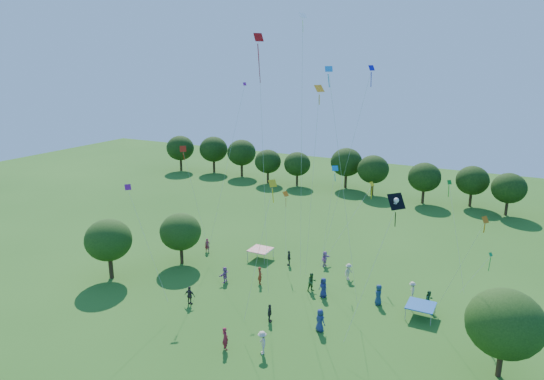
{
  "coord_description": "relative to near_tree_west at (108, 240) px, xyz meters",
  "views": [
    {
      "loc": [
        16.21,
        -17.12,
        20.4
      ],
      "look_at": [
        0.0,
        14.0,
        11.0
      ],
      "focal_mm": 32.0,
      "sensor_mm": 36.0,
      "label": 1
    }
  ],
  "objects": [
    {
      "name": "crowd_person_1",
      "position": [
        13.39,
        5.5,
        -3.06
      ],
      "size": [
        0.74,
        0.75,
        1.73
      ],
      "primitive_type": "imported",
      "rotation": [
        0.0,
        0.0,
        2.32
      ],
      "color": "#9E2C1C",
      "rests_on": "ground"
    },
    {
      "name": "small_kite_9",
      "position": [
        31.64,
        1.81,
        4.76
      ],
      "size": [
        3.27,
        5.43,
        9.63
      ],
      "color": "#D75E0B"
    },
    {
      "name": "small_kite_13",
      "position": [
        6.84,
        -3.18,
        4.8
      ],
      "size": [
        3.7,
        0.53,
        9.52
      ],
      "color": "#8D1778"
    },
    {
      "name": "crowd_person_9",
      "position": [
        18.94,
        -4.24,
        -3.04
      ],
      "size": [
        1.13,
        1.21,
        1.76
      ],
      "primitive_type": "imported",
      "rotation": [
        0.0,
        0.0,
        5.4
      ],
      "color": "beige",
      "rests_on": "ground"
    },
    {
      "name": "small_kite_10",
      "position": [
        18.11,
        -1.76,
        6.23
      ],
      "size": [
        2.1,
        1.57,
        10.92
      ],
      "color": "yellow"
    },
    {
      "name": "small_kite_11",
      "position": [
        29.18,
        10.57,
        4.5
      ],
      "size": [
        2.41,
        1.47,
        9.38
      ],
      "color": "#16791D"
    },
    {
      "name": "small_kite_0",
      "position": [
        6.16,
        4.68,
        6.67
      ],
      "size": [
        0.61,
        3.59,
        11.5
      ],
      "color": "#B91E0A"
    },
    {
      "name": "near_tree_north",
      "position": [
        3.83,
        6.01,
        -0.45
      ],
      "size": [
        4.22,
        4.22,
        5.38
      ],
      "color": "#422B19",
      "rests_on": "ground"
    },
    {
      "name": "crowd_person_4",
      "position": [
        13.92,
        10.7,
        -3.14
      ],
      "size": [
        0.72,
        1.01,
        1.57
      ],
      "primitive_type": "imported",
      "rotation": [
        0.0,
        0.0,
        5.08
      ],
      "color": "#39332D",
      "rests_on": "ground"
    },
    {
      "name": "tent_blue",
      "position": [
        28.0,
        6.26,
        -2.89
      ],
      "size": [
        2.2,
        2.2,
        1.1
      ],
      "color": "#174E9A",
      "rests_on": "ground"
    },
    {
      "name": "small_kite_5",
      "position": [
        7.3,
        10.68,
        8.23
      ],
      "size": [
        2.05,
        4.89,
        16.95
      ],
      "color": "#A91C91"
    },
    {
      "name": "small_kite_12",
      "position": [
        21.65,
        2.2,
        11.42
      ],
      "size": [
        2.9,
        1.57,
        18.72
      ],
      "color": "#1484CD"
    },
    {
      "name": "crowd_person_16",
      "position": [
        9.94,
        -0.76,
        -3.09
      ],
      "size": [
        1.01,
        0.52,
        1.67
      ],
      "primitive_type": "imported",
      "rotation": [
        0.0,
        0.0,
        3.22
      ],
      "color": "#3A302E",
      "rests_on": "ground"
    },
    {
      "name": "treeline",
      "position": [
        15.78,
        41.46,
        0.17
      ],
      "size": [
        88.01,
        8.77,
        6.77
      ],
      "color": "#422B19",
      "rests_on": "ground"
    },
    {
      "name": "crowd_person_14",
      "position": [
        32.3,
        7.81,
        -3.15
      ],
      "size": [
        0.53,
        0.82,
        1.55
      ],
      "primitive_type": "imported",
      "rotation": [
        0.0,
        0.0,
        1.41
      ],
      "color": "#214E2B",
      "rests_on": "ground"
    },
    {
      "name": "near_tree_east",
      "position": [
        34.17,
        0.8,
        -0.01
      ],
      "size": [
        5.0,
        5.0,
        6.16
      ],
      "color": "#422B19",
      "rests_on": "ground"
    },
    {
      "name": "crowd_person_7",
      "position": [
        16.29,
        -5.0,
        -3.05
      ],
      "size": [
        0.78,
        0.68,
        1.75
      ],
      "primitive_type": "imported",
      "rotation": [
        0.0,
        0.0,
        2.66
      ],
      "color": "maroon",
      "rests_on": "ground"
    },
    {
      "name": "small_kite_4",
      "position": [
        20.87,
        9.75,
        11.32
      ],
      "size": [
        4.06,
        1.22,
        18.72
      ],
      "color": "#1712B6"
    },
    {
      "name": "crowd_person_5",
      "position": [
        17.28,
        12.19,
        -3.12
      ],
      "size": [
        0.72,
        1.56,
        1.61
      ],
      "primitive_type": "imported",
      "rotation": [
        0.0,
        0.0,
        1.45
      ],
      "color": "#A661A4",
      "rests_on": "ground"
    },
    {
      "name": "small_kite_3",
      "position": [
        32.3,
        10.86,
        0.01
      ],
      "size": [
        2.17,
        1.68,
        3.49
      ],
      "color": "#198E3B"
    },
    {
      "name": "small_kite_2",
      "position": [
        18.87,
        5.22,
        11.53
      ],
      "size": [
        2.05,
        2.25,
        17.25
      ],
      "color": "orange"
    },
    {
      "name": "crowd_person_13",
      "position": [
        4.41,
        9.78,
        -3.16
      ],
      "size": [
        0.67,
        0.59,
        1.53
      ],
      "primitive_type": "imported",
      "rotation": [
        0.0,
        0.0,
        0.47
      ],
      "color": "maroon",
      "rests_on": "ground"
    },
    {
      "name": "pirate_kite",
      "position": [
        26.24,
        2.35,
        6.63
      ],
      "size": [
        2.63,
        5.26,
        9.89
      ],
      "color": "black"
    },
    {
      "name": "crowd_person_6",
      "position": [
        21.49,
        0.48,
        -3.0
      ],
      "size": [
        1.03,
        0.82,
        1.85
      ],
      "primitive_type": "imported",
      "rotation": [
        0.0,
        0.0,
        2.73
      ],
      "color": "navy",
      "rests_on": "ground"
    },
    {
      "name": "crowd_person_15",
      "position": [
        26.68,
        9.26,
        -3.15
      ],
      "size": [
        0.74,
        1.1,
        1.55
      ],
      "primitive_type": "imported",
      "rotation": [
        0.0,
        0.0,
        5.02
      ],
      "color": "beige",
      "rests_on": "ground"
    },
    {
      "name": "small_kite_7",
      "position": [
        17.9,
        12.16,
        5.02
      ],
      "size": [
        0.74,
        4.01,
        9.17
      ],
      "color": "#0C79BC"
    },
    {
      "name": "small_kite_6",
      "position": [
        17.38,
        5.57,
        14.17
      ],
      "size": [
        0.71,
        1.55,
        22.69
      ],
      "color": "white"
    },
    {
      "name": "crowd_person_2",
      "position": [
        28.35,
        8.05,
        -3.12
      ],
      "size": [
        0.79,
        0.9,
        1.61
      ],
      "primitive_type": "imported",
      "rotation": [
        0.0,
        0.0,
        1.0
      ],
      "color": "#204C2B",
      "rests_on": "ground"
    },
    {
      "name": "tent_red_stripe",
      "position": [
        10.52,
        10.8,
        -2.89
      ],
      "size": [
        2.2,
        2.2,
        1.1
      ],
      "color": "red",
      "rests_on": "ground"
    },
    {
      "name": "crowd_person_10",
      "position": [
        17.37,
        -0.11,
        -3.16
      ],
      "size": [
        0.59,
        0.96,
        1.51
      ],
      "primitive_type": "imported",
      "rotation": [
        0.0,
        0.0,
        1.8
      ],
      "color": "#38332D",
      "rests_on": "ground"
    },
    {
      "name": "red_high_kite",
      "position": [
        15.16,
        2.58,
        14.46
      ],
      "size": [
        1.53,
        1.09,
        21.13
      ],
      "color": "red"
    },
    {
      "name": "crowd_person_0",
      "position": [
        19.61,
        5.87,
        -3.02
      ],
      "size": [
        1.01,
        0.82,
        1.8
      ],
      "primitive_type": "imported",
      "rotation": [
        0.0,
        0.0,
        5.83
      ],
      "color": "navy",
      "rests_on": "ground"
    },
    {
      "name": "crowd_person_11",
      "position": [
        10.23,
        4.31,
        -3.15
      ],
      "size": [
        0.52,
        1.44,
        1.54
      ],
      "primitive_type": "imported",
      "rotation": [
        0.0,
        0.0,
        4.71
      ],
      "color": "#A15E9E",
      "rests_on": "ground"
    },
    {
      "name": "small_kite_1",
      "position": [
        20.67,
        13.44,
        3.41
      ],
      "size": [
        3.46,
        5.04,
        7.6
      ],
      "color": "yellow"
    },
    {
      "name": "crowd_person_3",
      "position": [
        20.47,
        10.24,
        -3.1
      ],
      "size": [
        0.79,
        1.17,
        1.64
      ],
      "primitive_type": "imported",
      "rotation": [
        0.0,
        0.0,
        1.25
      ],
      "color": "beige",
      "rests_on": "ground"
    },
    {
      "name": "near_tree_west",
      "position": [
        0.0,
        0.0,
        0.0
      ],
      "size": [
        4.43,
        4.43,
        5.93
      ],
      "color": "#422B19",
      "rests_on": "ground"
    },
    {
      "name": "crowd_person_12",
      "position": [
        24.35,
        6.75,
        -3.0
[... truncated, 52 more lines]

